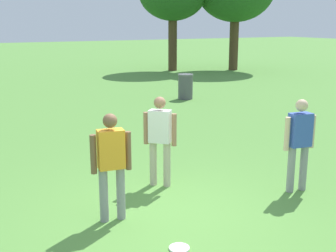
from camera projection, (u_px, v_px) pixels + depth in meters
name	position (u px, v px, depth m)	size (l,w,h in m)	color
ground_plane	(168.00, 219.00, 6.61)	(120.00, 120.00, 0.00)	#568E3D
person_thrower	(299.00, 139.00, 7.49)	(0.61, 0.27, 1.64)	gray
person_catcher	(111.00, 160.00, 6.36)	(0.61, 0.27, 1.64)	gray
person_bystander	(160.00, 135.00, 7.74)	(0.46, 0.45, 1.64)	#B7AD93
frisbee	(179.00, 248.00, 5.73)	(0.27, 0.27, 0.03)	white
trash_can_further_along	(185.00, 86.00, 16.73)	(0.59, 0.59, 0.96)	#515156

